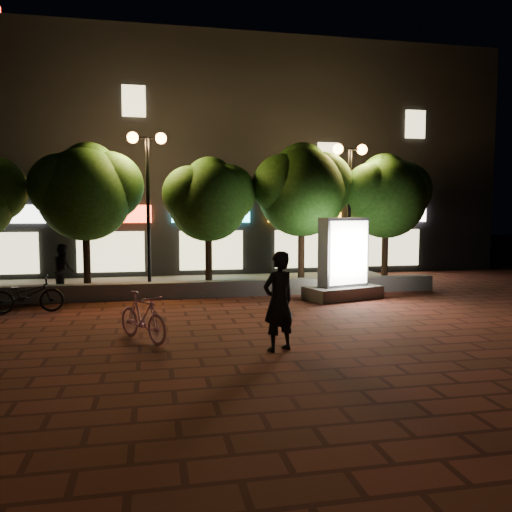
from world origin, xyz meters
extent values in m
plane|color=#5D261D|center=(0.00, 0.00, 0.00)|extent=(80.00, 80.00, 0.00)
cube|color=slate|center=(0.00, 4.00, 0.25)|extent=(16.00, 0.45, 0.50)
cube|color=slate|center=(0.00, 6.50, 0.04)|extent=(16.00, 5.00, 0.08)
cube|color=black|center=(0.00, 13.00, 5.00)|extent=(28.00, 8.00, 10.00)
cube|color=silver|center=(-7.00, 8.94, 2.60)|extent=(3.20, 0.12, 0.70)
cube|color=beige|center=(-7.00, 8.94, 1.10)|extent=(2.60, 0.10, 1.60)
cube|color=red|center=(-3.00, 8.94, 2.60)|extent=(3.20, 0.12, 0.70)
cube|color=beige|center=(-3.00, 8.94, 1.10)|extent=(2.60, 0.10, 1.60)
cube|color=#3AC3C8|center=(1.00, 8.94, 2.60)|extent=(3.20, 0.12, 0.70)
cube|color=beige|center=(1.00, 8.94, 1.10)|extent=(2.60, 0.10, 1.60)
cube|color=#FF9D0F|center=(5.00, 8.94, 2.60)|extent=(3.20, 0.12, 0.70)
cube|color=beige|center=(5.00, 8.94, 1.10)|extent=(2.60, 0.10, 1.60)
cube|color=white|center=(9.00, 8.94, 2.60)|extent=(3.20, 0.12, 0.70)
cube|color=beige|center=(9.00, 8.94, 1.10)|extent=(2.60, 0.10, 1.60)
cube|color=beige|center=(-2.00, 8.94, 7.00)|extent=(0.90, 0.10, 1.20)
cube|color=beige|center=(6.00, 8.94, 5.00)|extent=(0.90, 0.10, 1.20)
cube|color=beige|center=(10.00, 8.94, 6.50)|extent=(0.90, 0.10, 1.20)
cylinder|color=black|center=(-3.50, 5.40, 1.25)|extent=(0.24, 0.24, 2.34)
sphere|color=#2F5E1B|center=(-3.50, 5.40, 3.25)|extent=(3.00, 3.00, 3.00)
sphere|color=#2F5E1B|center=(-2.75, 5.60, 3.54)|extent=(2.25, 2.25, 2.25)
sphere|color=#2F5E1B|center=(-4.17, 5.25, 3.50)|extent=(2.10, 2.10, 2.10)
sphere|color=#2F5E1B|center=(-3.40, 5.75, 4.00)|extent=(1.95, 1.95, 1.95)
cylinder|color=black|center=(0.50, 5.40, 1.18)|extent=(0.24, 0.24, 2.21)
sphere|color=#2F5E1B|center=(0.50, 5.40, 3.03)|extent=(2.70, 2.70, 2.70)
sphere|color=#2F5E1B|center=(1.17, 5.60, 3.33)|extent=(2.03, 2.03, 2.02)
sphere|color=#2F5E1B|center=(-0.11, 5.25, 3.28)|extent=(1.89, 1.89, 1.89)
sphere|color=#2F5E1B|center=(0.60, 5.75, 3.70)|extent=(1.76, 1.76, 1.76)
cylinder|color=black|center=(3.80, 5.40, 1.30)|extent=(0.24, 0.24, 2.43)
sphere|color=#2F5E1B|center=(3.80, 5.40, 3.36)|extent=(3.10, 3.10, 3.10)
sphere|color=#2F5E1B|center=(4.58, 5.60, 3.66)|extent=(2.33, 2.33, 2.33)
sphere|color=#2F5E1B|center=(3.10, 5.25, 3.61)|extent=(2.17, 2.17, 2.17)
sphere|color=#2F5E1B|center=(3.90, 5.75, 4.14)|extent=(2.01, 2.02, 2.02)
cylinder|color=black|center=(7.00, 5.40, 1.23)|extent=(0.24, 0.24, 2.29)
sphere|color=#2F5E1B|center=(7.00, 5.40, 3.17)|extent=(2.90, 2.90, 2.90)
sphere|color=#2F5E1B|center=(7.72, 5.60, 3.47)|extent=(2.18, 2.17, 2.17)
sphere|color=#2F5E1B|center=(6.35, 5.25, 3.42)|extent=(2.03, 2.03, 2.03)
sphere|color=#2F5E1B|center=(7.10, 5.75, 3.90)|extent=(1.89, 1.88, 1.88)
cylinder|color=black|center=(-1.50, 5.20, 2.58)|extent=(0.12, 0.12, 5.00)
cylinder|color=black|center=(-1.50, 5.20, 5.08)|extent=(0.90, 0.08, 0.08)
sphere|color=orange|center=(-1.95, 5.20, 5.08)|extent=(0.36, 0.36, 0.36)
sphere|color=orange|center=(-1.05, 5.20, 5.08)|extent=(0.36, 0.36, 0.36)
cylinder|color=black|center=(5.50, 5.20, 2.48)|extent=(0.12, 0.12, 4.80)
cylinder|color=black|center=(5.50, 5.20, 4.88)|extent=(0.90, 0.08, 0.08)
sphere|color=orange|center=(5.05, 5.20, 4.88)|extent=(0.36, 0.36, 0.36)
sphere|color=orange|center=(5.95, 5.20, 4.88)|extent=(0.36, 0.36, 0.36)
cube|color=slate|center=(4.39, 2.83, 0.19)|extent=(2.55, 1.78, 0.39)
cube|color=#4C4C51|center=(4.39, 2.83, 1.45)|extent=(1.63, 0.95, 2.13)
cube|color=white|center=(4.47, 2.56, 1.45)|extent=(1.35, 0.44, 1.93)
cube|color=white|center=(4.31, 3.10, 1.45)|extent=(1.35, 0.44, 1.93)
imported|color=#EC9ECD|center=(-1.61, -1.29, 0.51)|extent=(1.33, 1.69, 1.02)
imported|color=black|center=(0.99, -2.57, 0.97)|extent=(0.84, 0.72, 1.95)
imported|color=black|center=(-4.69, 2.37, 0.49)|extent=(1.92, 0.84, 0.98)
imported|color=black|center=(-4.18, 4.99, 0.88)|extent=(0.88, 0.96, 1.60)
camera|label=1|loc=(-1.39, -12.11, 2.71)|focal=36.07mm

